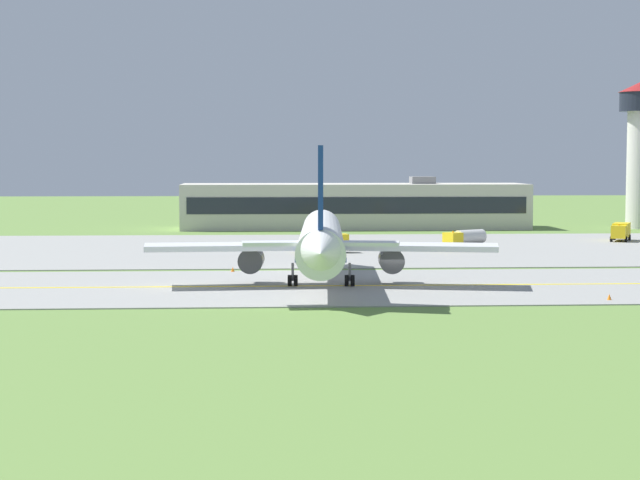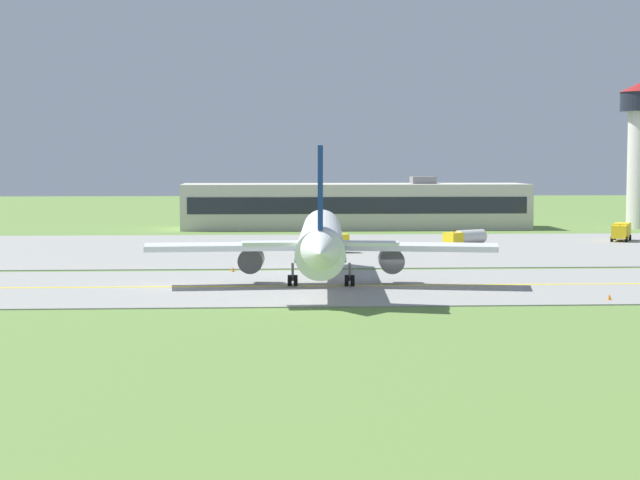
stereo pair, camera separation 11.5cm
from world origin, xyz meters
name	(u,v)px [view 2 (the right image)]	position (x,y,z in m)	size (l,w,h in m)	color
ground_plane	(393,286)	(0.00, 0.00, 0.00)	(500.00, 500.00, 0.00)	olive
taxiway_strip	(393,286)	(0.00, 0.00, 0.05)	(240.00, 28.00, 0.10)	gray
apron_pad	(429,248)	(10.00, 42.00, 0.05)	(140.00, 52.00, 0.10)	gray
taxiway_centreline	(393,285)	(0.00, 0.00, 0.11)	(220.00, 0.60, 0.01)	yellow
airplane_lead	(321,241)	(-6.49, 1.52, 4.13)	(32.46, 39.65, 12.70)	white
service_truck_baggage	(331,244)	(-3.33, 35.39, 1.18)	(6.64, 3.08, 2.59)	yellow
service_truck_fuel	(465,239)	(14.07, 38.56, 1.53)	(6.14, 5.00, 2.65)	yellow
service_truck_catering	(621,231)	(39.04, 52.54, 1.53)	(4.42, 6.30, 2.60)	yellow
terminal_building	(355,206)	(4.04, 84.35, 3.78)	(57.81, 13.25, 8.74)	beige
traffic_cone_near_edge	(609,297)	(16.47, -11.33, 0.30)	(0.44, 0.44, 0.60)	orange
traffic_cone_mid_edge	(233,270)	(-14.92, 13.12, 0.30)	(0.44, 0.44, 0.60)	orange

